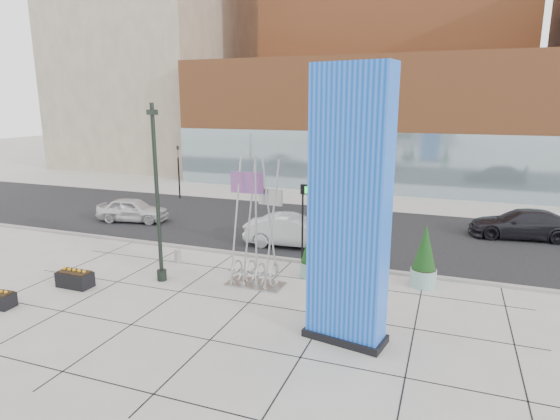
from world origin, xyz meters
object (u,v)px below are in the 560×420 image
(car_white_west, at_px, (133,210))
(blue_pylon, at_px, (349,214))
(lamp_post, at_px, (158,211))
(concrete_bollard, at_px, (178,256))
(overhead_street_sign, at_px, (316,197))
(public_art_sculpture, at_px, (256,253))
(car_silver_mid, at_px, (293,231))

(car_white_west, bearing_deg, blue_pylon, -133.45)
(lamp_post, xyz_separation_m, car_white_west, (-7.44, 7.86, -2.25))
(concrete_bollard, bearing_deg, overhead_street_sign, 16.23)
(blue_pylon, bearing_deg, public_art_sculpture, 155.23)
(lamp_post, bearing_deg, concrete_bollard, 105.67)
(overhead_street_sign, relative_size, car_white_west, 0.86)
(car_silver_mid, bearing_deg, lamp_post, 144.90)
(public_art_sculpture, xyz_separation_m, overhead_street_sign, (1.65, 3.08, 1.83))
(overhead_street_sign, bearing_deg, blue_pylon, -61.89)
(lamp_post, distance_m, public_art_sculpture, 4.33)
(car_white_west, bearing_deg, car_silver_mid, -108.07)
(car_silver_mid, bearing_deg, concrete_bollard, 129.44)
(lamp_post, height_order, overhead_street_sign, lamp_post)
(lamp_post, xyz_separation_m, concrete_bollard, (-0.61, 2.18, -2.68))
(lamp_post, height_order, car_white_west, lamp_post)
(lamp_post, height_order, public_art_sculpture, lamp_post)
(blue_pylon, distance_m, car_white_west, 19.05)
(blue_pylon, relative_size, concrete_bollard, 13.38)
(car_white_west, bearing_deg, concrete_bollard, -140.50)
(overhead_street_sign, relative_size, car_silver_mid, 0.76)
(overhead_street_sign, bearing_deg, concrete_bollard, -159.57)
(public_art_sculpture, distance_m, overhead_street_sign, 3.95)
(blue_pylon, bearing_deg, concrete_bollard, 164.43)
(lamp_post, height_order, car_silver_mid, lamp_post)
(blue_pylon, height_order, lamp_post, blue_pylon)
(concrete_bollard, bearing_deg, car_silver_mid, 45.13)
(blue_pylon, height_order, public_art_sculpture, blue_pylon)
(overhead_street_sign, xyz_separation_m, car_white_west, (-13.01, 3.89, -2.48))
(lamp_post, bearing_deg, car_white_west, 133.41)
(blue_pylon, xyz_separation_m, car_white_west, (-15.78, 10.14, -3.33))
(blue_pylon, relative_size, car_silver_mid, 1.71)
(lamp_post, relative_size, car_white_west, 1.67)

